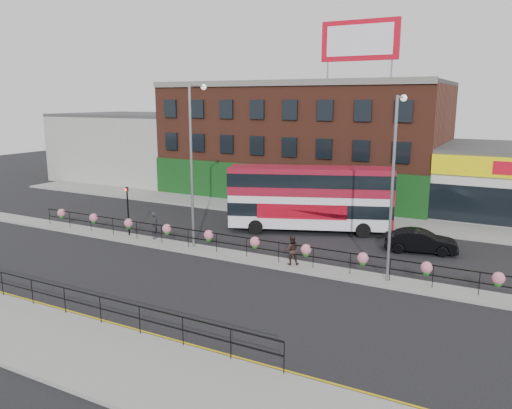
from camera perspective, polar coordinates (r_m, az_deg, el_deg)
The scene contains 18 objects.
ground at distance 28.76m, azimuth -2.83°, elevation -5.98°, with size 120.00×120.00×0.00m, color black.
south_pavement at distance 20.17m, azimuth -21.19°, elevation -14.69°, with size 60.00×4.00×0.15m, color gray.
north_pavement at distance 39.15m, azimuth 6.20°, elevation -1.06°, with size 60.00×4.00×0.15m, color gray.
median at distance 28.73m, azimuth -2.83°, elevation -5.83°, with size 60.00×1.60×0.15m, color gray.
yellow_line_inner at distance 21.59m, azimuth -16.47°, elevation -12.74°, with size 60.00×0.10×0.01m, color gold.
yellow_line_outer at distance 21.47m, azimuth -16.82°, elevation -12.90°, with size 60.00×0.10×0.01m, color gold.
brick_building at distance 47.18m, azimuth 5.45°, elevation 7.38°, with size 25.00×12.21×10.30m.
warehouse_west at distance 58.18m, azimuth -13.42°, elevation 6.51°, with size 15.50×12.00×7.30m.
billboard at distance 40.39m, azimuth 11.77°, elevation 17.88°, with size 6.00×0.29×4.40m.
median_railing at distance 28.45m, azimuth -2.85°, elevation -3.97°, with size 30.04×0.56×1.23m.
south_railing at distance 22.35m, azimuth -21.07°, elevation -9.54°, with size 20.04×0.05×1.12m.
double_decker_bus at distance 33.75m, azimuth 6.25°, elevation 1.39°, with size 11.07×6.30×4.40m.
car at distance 30.86m, azimuth 18.30°, elevation -4.01°, with size 4.34×2.30×1.36m, color black.
pedestrian_a at distance 32.25m, azimuth -11.50°, elevation -2.34°, with size 0.58×0.73×1.73m, color #24232A.
pedestrian_b at distance 26.81m, azimuth 4.10°, elevation -5.19°, with size 0.98×0.90×1.62m, color black.
lamp_column_west at distance 29.37m, azimuth -7.15°, elevation 5.94°, with size 0.34×1.68×9.56m.
lamp_column_east at distance 24.43m, azimuth 15.51°, elevation 3.47°, with size 0.32×1.56×8.90m.
traffic_light_median at distance 33.13m, azimuth -14.48°, elevation 0.47°, with size 0.15×0.28×3.65m.
Camera 1 is at (14.09, -23.46, 8.85)m, focal length 35.00 mm.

